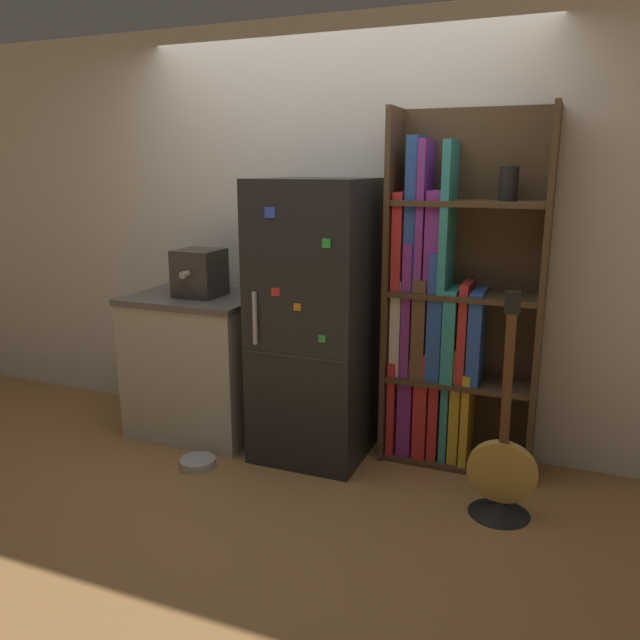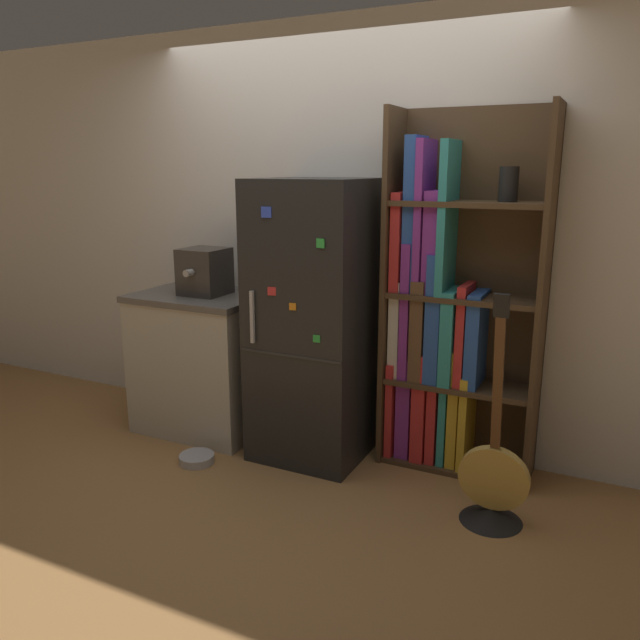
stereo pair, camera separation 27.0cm
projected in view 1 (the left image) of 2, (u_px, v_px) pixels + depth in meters
name	position (u px, v px, depth m)	size (l,w,h in m)	color
ground_plane	(309.00, 457.00, 3.81)	(16.00, 16.00, 0.00)	#A87542
wall_back	(337.00, 237.00, 3.93)	(8.00, 0.05, 2.60)	silver
refrigerator	(316.00, 321.00, 3.72)	(0.65, 0.69, 1.67)	black
bookshelf	(446.00, 315.00, 3.61)	(0.87, 0.34, 2.05)	#4C3823
kitchen_counter	(200.00, 363.00, 4.12)	(0.84, 0.66, 0.93)	#BCB7A8
espresso_machine	(200.00, 273.00, 3.94)	(0.27, 0.33, 0.30)	#38332D
guitar	(501.00, 484.00, 3.15)	(0.35, 0.31, 1.19)	black
pet_bowl	(198.00, 462.00, 3.69)	(0.21, 0.21, 0.05)	#B7B7BC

